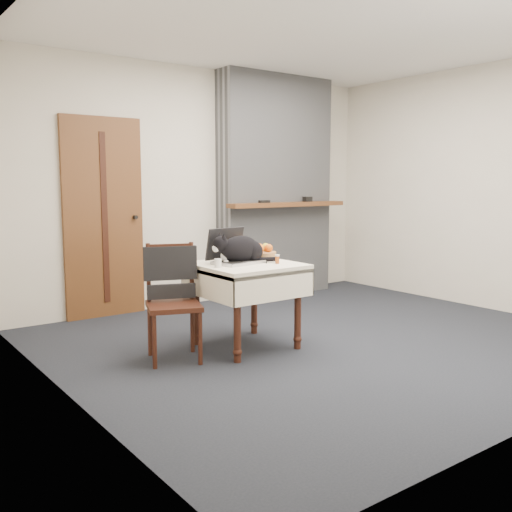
# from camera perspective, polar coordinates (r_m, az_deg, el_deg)

# --- Properties ---
(ground) EXTENTS (4.50, 4.50, 0.00)m
(ground) POSITION_cam_1_polar(r_m,az_deg,el_deg) (5.06, 7.01, -8.23)
(ground) COLOR black
(ground) RESTS_ON ground
(room_shell) EXTENTS (4.52, 4.01, 2.61)m
(room_shell) POSITION_cam_1_polar(r_m,az_deg,el_deg) (5.24, 3.75, 11.81)
(room_shell) COLOR beige
(room_shell) RESTS_ON ground
(door) EXTENTS (0.82, 0.10, 2.00)m
(door) POSITION_cam_1_polar(r_m,az_deg,el_deg) (5.92, -14.99, 3.68)
(door) COLOR brown
(door) RESTS_ON ground
(chimney) EXTENTS (1.62, 0.48, 2.60)m
(chimney) POSITION_cam_1_polar(r_m,az_deg,el_deg) (6.86, 1.97, 6.89)
(chimney) COLOR gray
(chimney) RESTS_ON ground
(side_table) EXTENTS (0.78, 0.78, 0.70)m
(side_table) POSITION_cam_1_polar(r_m,az_deg,el_deg) (4.68, -0.97, -2.11)
(side_table) COLOR #32190D
(side_table) RESTS_ON ground
(laptop) EXTENTS (0.43, 0.38, 0.28)m
(laptop) POSITION_cam_1_polar(r_m,az_deg,el_deg) (4.69, -2.34, 0.18)
(laptop) COLOR #B7B7BC
(laptop) RESTS_ON side_table
(cat) EXTENTS (0.52, 0.28, 0.26)m
(cat) POSITION_cam_1_polar(r_m,az_deg,el_deg) (4.67, -1.50, 0.64)
(cat) COLOR black
(cat) RESTS_ON side_table
(cream_jar) EXTENTS (0.06, 0.06, 0.07)m
(cream_jar) POSITION_cam_1_polar(r_m,az_deg,el_deg) (4.45, -3.82, -0.71)
(cream_jar) COLOR silver
(cream_jar) RESTS_ON side_table
(pill_bottle) EXTENTS (0.04, 0.04, 0.08)m
(pill_bottle) POSITION_cam_1_polar(r_m,az_deg,el_deg) (4.64, 2.14, -0.29)
(pill_bottle) COLOR #A44714
(pill_bottle) RESTS_ON side_table
(fruit_basket) EXTENTS (0.24, 0.24, 0.13)m
(fruit_basket) POSITION_cam_1_polar(r_m,az_deg,el_deg) (4.89, 0.64, 0.29)
(fruit_basket) COLOR #AE7D46
(fruit_basket) RESTS_ON side_table
(desk_clutter) EXTENTS (0.13, 0.10, 0.01)m
(desk_clutter) POSITION_cam_1_polar(r_m,az_deg,el_deg) (4.82, 0.76, -0.42)
(desk_clutter) COLOR black
(desk_clutter) RESTS_ON side_table
(chair) EXTENTS (0.51, 0.51, 0.89)m
(chair) POSITION_cam_1_polar(r_m,az_deg,el_deg) (4.46, -8.42, -2.90)
(chair) COLOR #32190D
(chair) RESTS_ON ground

